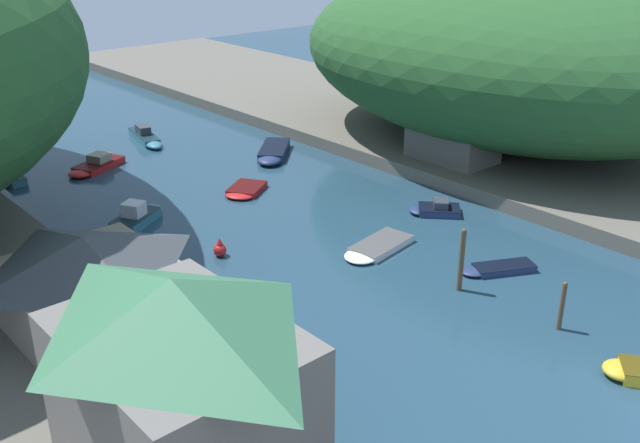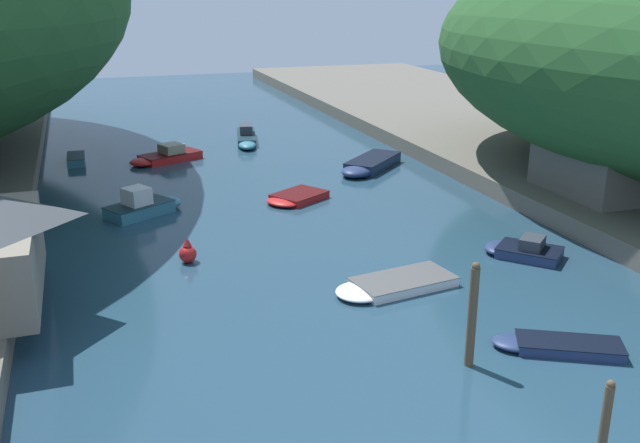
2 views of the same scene
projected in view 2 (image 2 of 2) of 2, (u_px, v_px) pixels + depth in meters
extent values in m
plane|color=#234256|center=(283.00, 220.00, 38.22)|extent=(130.00, 130.00, 0.00)
cube|color=slate|center=(597.00, 164.00, 38.85)|extent=(4.19, 6.48, 3.19)
pyramid|color=#38704C|center=(603.00, 119.00, 38.05)|extent=(4.52, 7.00, 1.79)
cube|color=navy|center=(569.00, 347.00, 24.53)|extent=(3.73, 2.84, 0.36)
ellipsoid|color=navy|center=(517.00, 343.00, 24.79)|extent=(2.15, 1.96, 0.36)
cube|color=black|center=(570.00, 342.00, 24.46)|extent=(3.80, 2.90, 0.03)
cube|color=red|center=(170.00, 157.00, 50.81)|extent=(4.62, 3.55, 0.51)
ellipsoid|color=red|center=(144.00, 162.00, 49.47)|extent=(2.69, 2.60, 0.51)
cube|color=#450A0A|center=(170.00, 153.00, 50.73)|extent=(4.72, 3.63, 0.03)
cube|color=#9E937F|center=(171.00, 149.00, 50.71)|extent=(1.91, 1.89, 0.67)
cube|color=teal|center=(140.00, 210.00, 38.82)|extent=(3.94, 3.33, 0.64)
ellipsoid|color=teal|center=(166.00, 203.00, 40.07)|extent=(2.38, 2.38, 0.64)
cube|color=#132A33|center=(139.00, 204.00, 38.72)|extent=(4.01, 3.40, 0.03)
cube|color=silver|center=(137.00, 196.00, 38.49)|extent=(1.70, 1.72, 0.95)
cube|color=red|center=(299.00, 196.00, 41.69)|extent=(3.65, 3.42, 0.38)
ellipsoid|color=red|center=(282.00, 202.00, 40.62)|extent=(2.35, 2.55, 0.38)
cube|color=#450A0A|center=(299.00, 193.00, 41.63)|extent=(3.72, 3.49, 0.03)
cube|color=white|center=(404.00, 282.00, 29.77)|extent=(4.43, 2.72, 0.38)
ellipsoid|color=white|center=(361.00, 292.00, 28.86)|extent=(2.36, 2.30, 0.38)
cube|color=#525252|center=(404.00, 278.00, 29.70)|extent=(4.51, 2.78, 0.03)
cube|color=navy|center=(373.00, 163.00, 48.78)|extent=(5.11, 5.01, 0.70)
ellipsoid|color=navy|center=(357.00, 171.00, 46.65)|extent=(3.20, 3.18, 0.70)
cube|color=black|center=(373.00, 158.00, 48.66)|extent=(5.21, 5.11, 0.03)
cube|color=teal|center=(246.00, 138.00, 56.89)|extent=(2.41, 5.35, 0.59)
ellipsoid|color=teal|center=(247.00, 145.00, 54.45)|extent=(1.82, 2.80, 0.59)
cube|color=#132A33|center=(246.00, 134.00, 56.79)|extent=(2.46, 5.46, 0.03)
cube|color=#333842|center=(246.00, 129.00, 56.83)|extent=(1.32, 1.97, 0.73)
cube|color=teal|center=(76.00, 159.00, 50.02)|extent=(1.21, 2.98, 0.55)
ellipsoid|color=teal|center=(76.00, 155.00, 51.35)|extent=(1.13, 1.50, 0.55)
cube|color=#132A33|center=(76.00, 155.00, 49.92)|extent=(1.24, 3.04, 0.03)
cube|color=navy|center=(529.00, 253.00, 32.89)|extent=(3.25, 3.31, 0.46)
ellipsoid|color=navy|center=(500.00, 248.00, 33.52)|extent=(2.25, 2.23, 0.46)
cube|color=black|center=(530.00, 248.00, 32.81)|extent=(3.32, 3.37, 0.03)
cube|color=#333842|center=(532.00, 243.00, 32.69)|extent=(1.63, 1.60, 0.56)
cylinder|color=brown|center=(604.00, 428.00, 18.26)|extent=(0.25, 0.25, 2.49)
sphere|color=brown|center=(611.00, 384.00, 17.84)|extent=(0.22, 0.22, 0.22)
cylinder|color=brown|center=(472.00, 318.00, 23.16)|extent=(0.30, 0.30, 3.49)
sphere|color=brown|center=(476.00, 266.00, 22.59)|extent=(0.27, 0.27, 0.27)
sphere|color=red|center=(188.00, 254.00, 32.28)|extent=(0.80, 0.80, 0.80)
cone|color=red|center=(187.00, 242.00, 32.09)|extent=(0.40, 0.40, 0.40)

